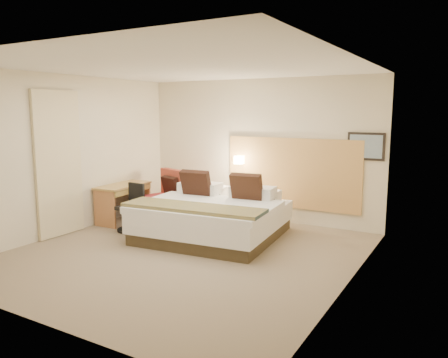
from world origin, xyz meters
The scene contains 20 objects.
floor centered at (0.00, 0.00, -0.01)m, with size 4.80×5.00×0.02m, color #7A6952.
ceiling centered at (0.00, 0.00, 2.71)m, with size 4.80×5.00×0.02m, color white.
wall_back centered at (0.00, 2.51, 1.35)m, with size 4.80×0.02×2.70m, color beige.
wall_front centered at (0.00, -2.51, 1.35)m, with size 4.80×0.02×2.70m, color beige.
wall_left centered at (-2.41, 0.00, 1.35)m, with size 0.02×5.00×2.70m, color beige.
wall_right centered at (2.41, 0.00, 1.35)m, with size 0.02×5.00×2.70m, color beige.
headboard_panel centered at (0.70, 2.47, 0.95)m, with size 2.60×0.04×1.30m, color tan.
art_frame centered at (2.02, 2.48, 1.50)m, with size 0.62×0.03×0.47m, color black.
art_canvas centered at (2.02, 2.46, 1.50)m, with size 0.54×0.01×0.39m, color #768EA3.
lamp_arm centered at (-0.35, 2.42, 1.15)m, with size 0.02×0.02×0.12m, color silver.
lamp_shade centered at (-0.35, 2.36, 1.15)m, with size 0.15×0.15×0.15m, color #FFEDC6.
curtain centered at (-2.36, -0.25, 1.22)m, with size 0.06×0.90×2.42m, color beige.
bottle_a centered at (-0.91, 1.52, 0.73)m, with size 0.07×0.07×0.22m, color #9AC8EF.
bottle_b centered at (-0.89, 1.56, 0.73)m, with size 0.07×0.07×0.22m, color #87A1D1.
menu_folder centered at (-0.77, 1.48, 0.75)m, with size 0.15×0.06×0.25m, color #352216.
bed centered at (-0.09, 0.97, 0.35)m, with size 2.38×2.33×1.07m.
lounge_chair centered at (-1.50, 1.52, 0.38)m, with size 1.10×1.03×0.95m.
side_table centered at (-0.85, 1.51, 0.35)m, with size 0.63×0.63×0.62m.
desk centered at (-2.11, 1.02, 0.56)m, with size 0.60×1.17×0.71m.
desk_chair centered at (-1.52, 0.56, 0.34)m, with size 0.50×0.50×0.82m.
Camera 1 is at (3.63, -5.11, 2.09)m, focal length 35.00 mm.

